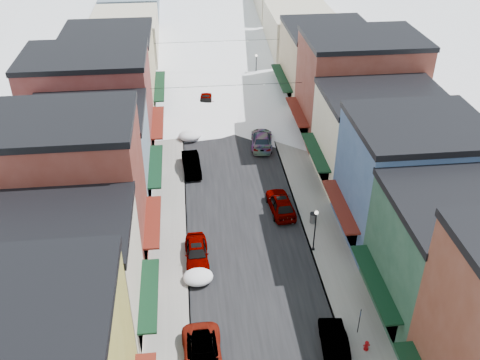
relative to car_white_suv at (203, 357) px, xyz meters
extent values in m
cube|color=black|center=(4.30, 51.00, -0.76)|extent=(10.00, 160.00, 0.01)
cube|color=gray|center=(-2.30, 51.00, -0.69)|extent=(3.20, 160.00, 0.15)
cube|color=gray|center=(10.90, 51.00, -0.69)|extent=(3.20, 160.00, 0.15)
cube|color=slate|center=(-0.75, 51.00, -0.69)|extent=(0.10, 160.00, 0.15)
cube|color=slate|center=(9.35, 51.00, -0.69)|extent=(0.10, 160.00, 0.15)
cube|color=beige|center=(-8.90, 3.50, 3.74)|extent=(10.00, 8.00, 9.00)
cube|color=black|center=(-8.90, 3.50, 8.49)|extent=(10.20, 8.20, 0.50)
cube|color=black|center=(-3.30, 3.50, 2.44)|extent=(1.20, 6.80, 0.15)
cube|color=maroon|center=(-9.40, 11.50, 5.24)|extent=(11.00, 8.00, 12.00)
cube|color=black|center=(-9.40, 11.50, 11.49)|extent=(11.20, 8.20, 0.50)
cube|color=#5A180F|center=(-3.30, 11.50, 2.44)|extent=(1.20, 6.80, 0.15)
cube|color=gray|center=(-8.90, 20.00, 3.49)|extent=(10.00, 9.00, 8.50)
cube|color=black|center=(-8.90, 20.00, 7.99)|extent=(10.20, 9.20, 0.50)
cube|color=black|center=(-3.30, 20.00, 2.44)|extent=(1.20, 7.65, 0.15)
cube|color=maroon|center=(-9.90, 29.00, 4.49)|extent=(12.00, 9.00, 10.50)
cube|color=black|center=(-9.90, 29.00, 9.99)|extent=(12.20, 9.20, 0.50)
cube|color=#5A180F|center=(-3.30, 29.00, 2.44)|extent=(1.20, 7.65, 0.15)
cube|color=tan|center=(-8.90, 39.00, 3.99)|extent=(10.00, 11.00, 9.50)
cube|color=black|center=(-8.90, 39.00, 8.99)|extent=(10.20, 11.20, 0.50)
cube|color=black|center=(-3.30, 39.00, 2.44)|extent=(1.20, 9.35, 0.15)
cube|color=#224734|center=(17.50, 3.00, 3.74)|extent=(10.00, 9.00, 9.00)
cube|color=black|center=(17.50, 3.00, 8.49)|extent=(10.20, 9.20, 0.50)
cube|color=black|center=(11.90, 3.00, 2.44)|extent=(1.20, 7.65, 0.15)
cube|color=#37527D|center=(17.50, 12.00, 4.24)|extent=(10.00, 9.00, 10.00)
cube|color=black|center=(17.50, 12.00, 9.49)|extent=(10.20, 9.20, 0.50)
cube|color=#5A180F|center=(11.90, 12.00, 2.44)|extent=(1.20, 7.65, 0.15)
cube|color=#EFE6C1|center=(18.00, 21.00, 3.49)|extent=(11.00, 9.00, 8.50)
cube|color=black|center=(18.00, 21.00, 7.99)|extent=(11.20, 9.20, 0.50)
cube|color=black|center=(11.90, 21.00, 2.44)|extent=(1.20, 7.65, 0.15)
cube|color=maroon|center=(18.50, 30.00, 4.74)|extent=(12.00, 9.00, 11.00)
cube|color=black|center=(18.50, 30.00, 10.49)|extent=(12.20, 9.20, 0.50)
cube|color=#5A180F|center=(11.90, 30.00, 2.44)|extent=(1.20, 7.65, 0.15)
cube|color=tan|center=(17.50, 40.00, 3.74)|extent=(10.00, 11.00, 9.00)
cube|color=black|center=(17.50, 40.00, 8.49)|extent=(10.20, 11.20, 0.50)
cube|color=black|center=(11.90, 40.00, 2.44)|extent=(1.20, 9.35, 0.15)
cube|color=gray|center=(-8.20, 53.00, 3.24)|extent=(9.00, 13.00, 8.00)
cube|color=gray|center=(16.80, 53.00, 3.24)|extent=(9.00, 13.00, 8.00)
cube|color=gray|center=(-8.20, 67.00, 3.24)|extent=(9.00, 13.00, 8.00)
cube|color=gray|center=(16.80, 67.00, 3.24)|extent=(9.00, 13.00, 8.00)
cylinder|color=black|center=(4.30, 31.00, 5.44)|extent=(16.40, 0.04, 0.04)
cylinder|color=black|center=(4.30, 46.00, 5.44)|extent=(16.40, 0.04, 0.04)
imported|color=silver|center=(0.00, 0.00, 0.00)|extent=(2.66, 5.54, 1.52)
imported|color=#ACAEB4|center=(0.00, 10.25, 0.01)|extent=(1.90, 4.58, 1.55)
imported|color=black|center=(0.00, 24.03, 0.02)|extent=(2.00, 4.85, 1.56)
imported|color=#ACB0B5|center=(0.80, 42.00, 0.08)|extent=(3.08, 6.08, 1.69)
imported|color=black|center=(8.60, 0.22, -0.01)|extent=(2.05, 4.69, 1.50)
imported|color=gray|center=(7.80, 16.15, 0.09)|extent=(2.36, 5.11, 1.69)
imported|color=black|center=(7.80, 28.44, 0.05)|extent=(2.95, 5.82, 1.62)
imported|color=#999AA1|center=(2.27, 39.07, 0.06)|extent=(2.44, 5.02, 1.65)
imported|color=white|center=(6.00, 64.83, 0.08)|extent=(3.30, 6.28, 1.69)
cylinder|color=#AB090B|center=(10.72, 0.02, -0.56)|extent=(0.33, 0.33, 0.10)
cylinder|color=#AB090B|center=(10.72, 0.02, -0.32)|extent=(0.23, 0.23, 0.58)
sphere|color=#AB090B|center=(10.72, 0.02, 0.01)|extent=(0.25, 0.25, 0.25)
cylinder|color=#AB090B|center=(10.72, 0.02, -0.22)|extent=(0.44, 0.10, 0.10)
cylinder|color=black|center=(10.58, 1.48, 0.47)|extent=(0.06, 0.06, 2.17)
cube|color=navy|center=(10.58, 1.48, 1.26)|extent=(0.13, 0.28, 0.39)
cylinder|color=slate|center=(10.27, 13.98, -0.16)|extent=(0.53, 0.53, 0.91)
cylinder|color=black|center=(10.27, 13.98, 0.32)|extent=(0.57, 0.57, 0.06)
cylinder|color=black|center=(9.50, 10.36, -0.57)|extent=(0.27, 0.27, 0.09)
cylinder|color=black|center=(9.50, 10.36, 1.18)|extent=(0.11, 0.11, 3.59)
sphere|color=white|center=(9.50, 10.36, 3.11)|extent=(0.32, 0.32, 0.32)
cylinder|color=black|center=(9.50, 46.00, -0.56)|extent=(0.28, 0.28, 0.09)
cylinder|color=black|center=(9.50, 46.00, 1.27)|extent=(0.11, 0.11, 3.77)
sphere|color=white|center=(9.50, 46.00, 3.30)|extent=(0.34, 0.34, 0.34)
ellipsoid|color=white|center=(0.00, 7.74, -0.28)|extent=(2.29, 1.94, 0.97)
ellipsoid|color=white|center=(0.20, 8.94, -0.52)|extent=(0.98, 0.88, 0.49)
ellipsoid|color=white|center=(0.00, 30.72, -0.23)|extent=(2.52, 2.13, 1.06)
ellipsoid|color=white|center=(0.20, 31.92, -0.49)|extent=(1.08, 0.97, 0.54)
camera|label=1|loc=(-0.05, -22.61, 27.72)|focal=40.00mm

